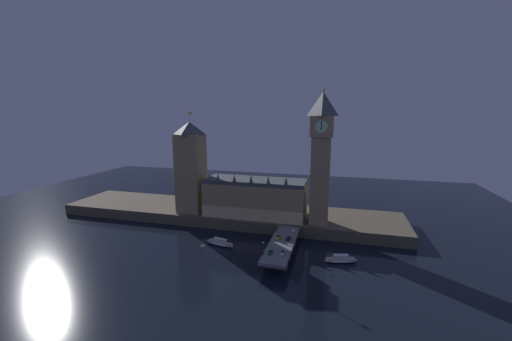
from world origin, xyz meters
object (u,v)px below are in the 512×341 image
Objects in this scene: pedestrian_near_rail at (263,253)px; clock_tower at (321,155)px; car_northbound_trail at (271,252)px; pedestrian_mid_walk at (291,245)px; victoria_tower at (191,167)px; car_northbound_lead at (278,237)px; car_southbound_lead at (283,252)px; boat_downstream at (341,259)px; street_lamp_near at (263,246)px; street_lamp_far at (276,224)px; pedestrian_far_rail at (277,229)px; street_lamp_mid at (293,235)px; boat_upstream at (220,243)px; car_southbound_trail at (289,238)px.

clock_tower is at bearing 66.29° from pedestrian_near_rail.
car_northbound_trail is 12.43m from pedestrian_mid_walk.
clock_tower is 1.19× the size of victoria_tower.
car_northbound_lead is at bearing -123.92° from clock_tower.
car_southbound_lead reaches higher than boat_downstream.
clock_tower is at bearing 65.49° from street_lamp_near.
pedestrian_mid_walk is 21.37m from street_lamp_far.
pedestrian_far_rail reaches higher than boat_downstream.
street_lamp_mid is at bearing 75.89° from car_southbound_lead.
victoria_tower reaches higher than boat_upstream.
street_lamp_near is at bearing -32.03° from boat_upstream.
street_lamp_mid is at bearing -52.33° from street_lamp_far.
pedestrian_mid_walk is at bearing 49.06° from pedestrian_near_rail.
car_northbound_trail is 2.15× the size of pedestrian_near_rail.
car_southbound_lead is 0.59× the size of street_lamp_mid.
pedestrian_far_rail is (-7.92, 11.25, 0.23)m from car_southbound_trail.
street_lamp_near is 1.01× the size of street_lamp_far.
boat_upstream is at bearing 177.03° from boat_downstream.
pedestrian_near_rail is at bearing -65.18° from street_lamp_near.
pedestrian_mid_walk is (2.64, 8.69, 0.19)m from car_southbound_lead.
victoria_tower is 55.76m from boat_upstream.
clock_tower is at bearing 111.45° from boat_downstream.
street_lamp_far is 0.36× the size of boat_upstream.
pedestrian_near_rail is (-2.64, -2.61, 0.32)m from car_northbound_trail.
car_southbound_lead is 28.44m from boat_downstream.
car_northbound_lead is at bearing -25.47° from victoria_tower.
pedestrian_far_rail is at bearing 71.30° from street_lamp_far.
car_northbound_lead is 2.25× the size of pedestrian_near_rail.
street_lamp_near is (-0.40, -30.62, 2.87)m from pedestrian_far_rail.
victoria_tower is 82.20m from pedestrian_near_rail.
pedestrian_mid_walk is at bearing -8.75° from boat_upstream.
car_southbound_lead is 13.04m from street_lamp_mid.
car_southbound_lead is 8.66m from pedestrian_near_rail.
pedestrian_mid_walk is 4.99m from street_lamp_mid.
car_northbound_trail is (-0.00, -17.68, -0.05)m from car_northbound_lead.
clock_tower reaches higher than street_lamp_mid.
boat_downstream is (30.72, -5.35, -5.52)m from car_northbound_lead.
victoria_tower is 67.98m from pedestrian_far_rail.
street_lamp_far reaches higher than car_northbound_trail.
boat_upstream is (-30.62, 15.51, -5.46)m from car_northbound_trail.
street_lamp_far is at bearing 129.60° from car_southbound_trail.
pedestrian_far_rail is 0.23× the size of street_lamp_mid.
street_lamp_near is at bearing -157.39° from boat_downstream.
boat_upstream is (-35.90, -2.13, -5.46)m from car_southbound_trail.
pedestrian_far_rail reaches higher than car_southbound_lead.
pedestrian_far_rail is (-2.64, 28.88, 0.23)m from car_northbound_trail.
pedestrian_far_rail is (-0.00, 31.49, -0.09)m from pedestrian_near_rail.
boat_upstream is at bearing 157.83° from car_southbound_lead.
car_southbound_lead is (5.28, -16.79, 0.01)m from car_northbound_lead.
clock_tower is at bearing 37.10° from pedestrian_far_rail.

